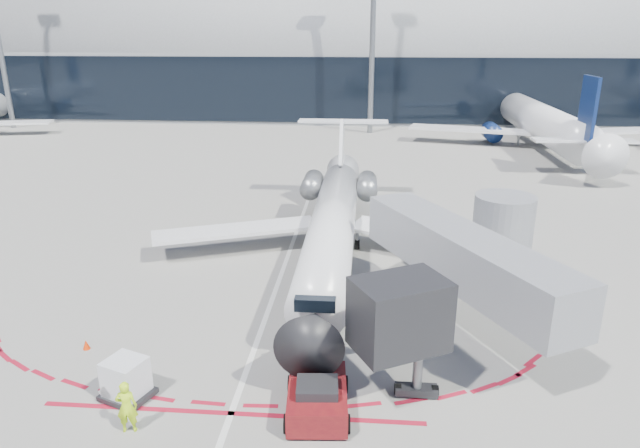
# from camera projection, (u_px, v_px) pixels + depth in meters

# --- Properties ---
(ground) EXTENTS (260.00, 260.00, 0.00)m
(ground) POSITION_uv_depth(u_px,v_px,m) (279.00, 281.00, 31.42)
(ground) COLOR slate
(ground) RESTS_ON ground
(apron_centerline) EXTENTS (0.25, 40.00, 0.01)m
(apron_centerline) POSITION_uv_depth(u_px,v_px,m) (284.00, 266.00, 33.30)
(apron_centerline) COLOR silver
(apron_centerline) RESTS_ON ground
(apron_stop_bar) EXTENTS (14.00, 0.25, 0.01)m
(apron_stop_bar) POSITION_uv_depth(u_px,v_px,m) (231.00, 413.00, 20.57)
(apron_stop_bar) COLOR maroon
(apron_stop_bar) RESTS_ON ground
(terminal_building) EXTENTS (150.00, 24.15, 24.00)m
(terminal_building) POSITION_uv_depth(u_px,v_px,m) (340.00, 60.00, 89.90)
(terminal_building) COLOR gray
(terminal_building) RESTS_ON ground
(jet_bridge) EXTENTS (10.03, 15.20, 4.90)m
(jet_bridge) POSITION_uv_depth(u_px,v_px,m) (474.00, 256.00, 26.84)
(jet_bridge) COLOR gray
(jet_bridge) RESTS_ON ground
(light_mast_centre) EXTENTS (0.70, 0.70, 25.00)m
(light_mast_centre) POSITION_uv_depth(u_px,v_px,m) (373.00, 34.00, 72.22)
(light_mast_centre) COLOR slate
(light_mast_centre) RESTS_ON ground
(regional_jet) EXTENTS (22.34, 27.55, 6.90)m
(regional_jet) POSITION_uv_depth(u_px,v_px,m) (333.00, 220.00, 34.11)
(regional_jet) COLOR silver
(regional_jet) RESTS_ON ground
(pushback_tug) EXTENTS (2.49, 5.39, 1.38)m
(pushback_tug) POSITION_uv_depth(u_px,v_px,m) (317.00, 397.00, 20.50)
(pushback_tug) COLOR #520B12
(pushback_tug) RESTS_ON ground
(ramp_worker) EXTENTS (0.79, 0.60, 1.96)m
(ramp_worker) POSITION_uv_depth(u_px,v_px,m) (127.00, 407.00, 19.38)
(ramp_worker) COLOR #C5FA1A
(ramp_worker) RESTS_ON ground
(uld_container) EXTENTS (2.13, 1.98, 1.62)m
(uld_container) POSITION_uv_depth(u_px,v_px,m) (126.00, 380.00, 21.19)
(uld_container) COLOR black
(uld_container) RESTS_ON ground
(safety_cone_left) EXTENTS (0.31, 0.31, 0.43)m
(safety_cone_left) POSITION_uv_depth(u_px,v_px,m) (86.00, 345.00, 24.66)
(safety_cone_left) COLOR red
(safety_cone_left) RESTS_ON ground
(bg_airliner_1) EXTENTS (35.28, 37.36, 11.42)m
(bg_airliner_1) POSITION_uv_depth(u_px,v_px,m) (541.00, 96.00, 66.75)
(bg_airliner_1) COLOR silver
(bg_airliner_1) RESTS_ON ground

